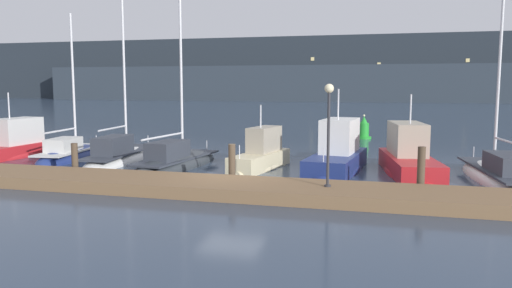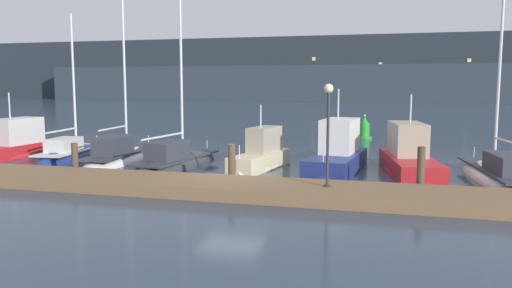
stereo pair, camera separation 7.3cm
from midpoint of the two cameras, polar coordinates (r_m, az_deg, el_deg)
ground_plane at (r=20.00m, az=-2.76°, el=-4.69°), size 400.00×400.00×0.00m
dock at (r=18.51m, az=-4.24°, el=-4.93°), size 35.82×2.80×0.45m
mooring_pile_1 at (r=23.16m, az=-19.90°, el=-1.69°), size 0.28×0.28×1.45m
mooring_pile_2 at (r=19.94m, az=-2.69°, el=-2.34°), size 0.28×0.28×1.63m
mooring_pile_3 at (r=19.04m, az=18.41°, el=-2.93°), size 0.28×0.28×1.76m
motorboat_berth_1 at (r=30.65m, az=-26.05°, el=-0.65°), size 2.38×6.19×4.14m
sailboat_berth_2 at (r=28.67m, az=-20.27°, el=-1.36°), size 2.62×6.56×8.42m
sailboat_berth_3 at (r=26.94m, az=-15.09°, el=-1.57°), size 2.58×7.96×9.30m
sailboat_berth_4 at (r=24.45m, az=-9.01°, el=-2.32°), size 2.76×7.18×10.42m
motorboat_berth_5 at (r=23.71m, az=0.61°, el=-1.96°), size 2.32×5.07×3.55m
motorboat_berth_6 at (r=23.45m, az=9.35°, el=-1.94°), size 2.75×6.39×4.36m
motorboat_berth_7 at (r=23.41m, az=17.14°, el=-2.18°), size 3.03×6.91×4.06m
sailboat_berth_8 at (r=23.07m, az=26.11°, el=-3.50°), size 2.89×8.12×10.37m
channel_buoy at (r=37.58m, az=12.34°, el=1.58°), size 1.11×1.11×1.78m
dock_lamppost at (r=17.31m, az=8.37°, el=3.02°), size 0.32×0.32×3.57m
hillside_backdrop at (r=126.05m, az=11.92°, el=8.13°), size 240.00×23.00×15.40m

